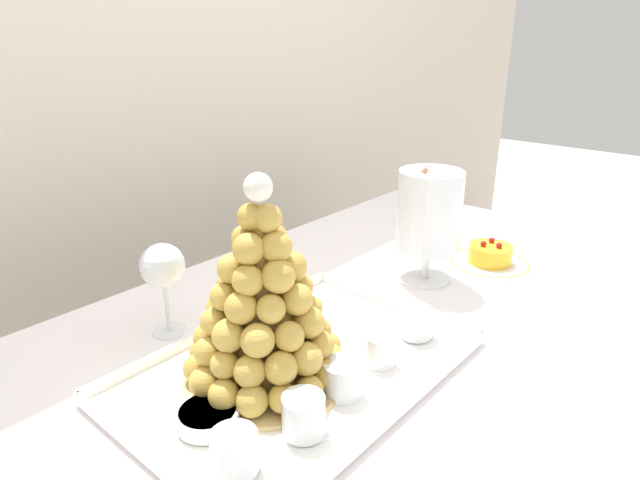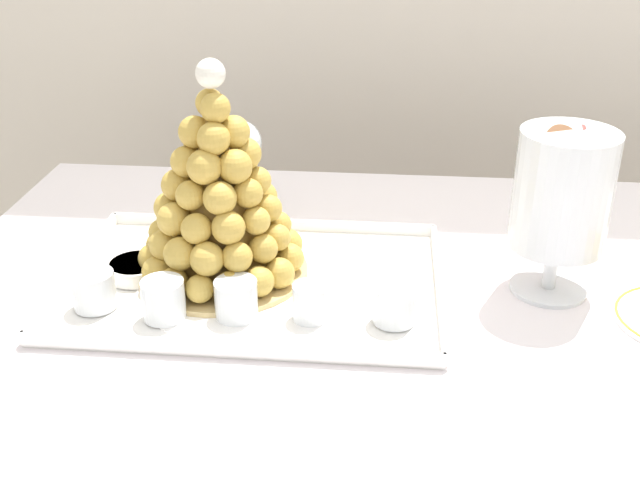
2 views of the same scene
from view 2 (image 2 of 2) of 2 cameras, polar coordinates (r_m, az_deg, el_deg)
name	(u,v)px [view 2 (image 2 of 2)]	position (r m, az deg, el deg)	size (l,w,h in m)	color
buffet_table	(420,358)	(1.15, 7.48, -8.76)	(1.49, 0.99, 0.79)	brown
serving_tray	(253,283)	(1.13, -5.00, -3.22)	(0.55, 0.38, 0.02)	white
croquembouche	(218,197)	(1.11, -7.62, 3.19)	(0.26, 0.26, 0.32)	tan
dessert_cup_left	(94,291)	(1.10, -16.53, -3.69)	(0.06, 0.06, 0.05)	silver
dessert_cup_mid_left	(164,301)	(1.05, -11.62, -4.47)	(0.06, 0.06, 0.06)	silver
dessert_cup_centre	(236,300)	(1.04, -6.29, -4.49)	(0.06, 0.06, 0.05)	silver
dessert_cup_mid_right	(310,303)	(1.03, -0.74, -4.77)	(0.05, 0.05, 0.05)	silver
dessert_cup_right	(394,306)	(1.03, 5.57, -4.90)	(0.06, 0.06, 0.05)	silver
creme_brulee_ramekin	(136,268)	(1.17, -13.57, -2.06)	(0.09, 0.09, 0.02)	white
macaron_goblet	(562,193)	(1.10, 17.67, 3.40)	(0.13, 0.13, 0.26)	white
wine_glass	(239,145)	(1.33, -6.05, 7.06)	(0.08, 0.08, 0.17)	silver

